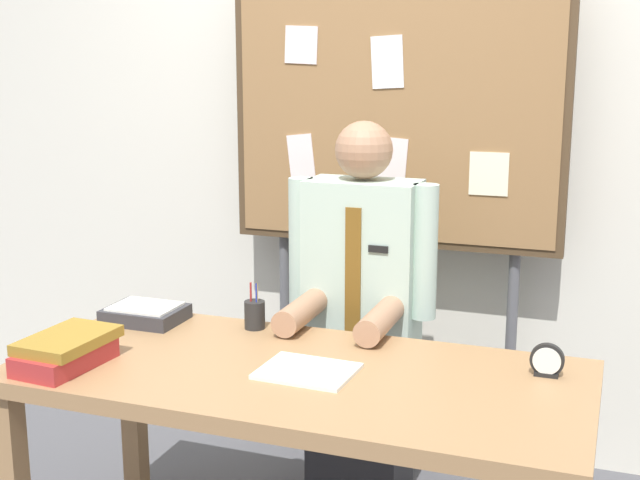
# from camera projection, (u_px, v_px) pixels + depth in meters

# --- Properties ---
(back_wall) EXTENTS (6.40, 0.08, 2.70)m
(back_wall) POSITION_uv_depth(u_px,v_px,m) (407.00, 132.00, 3.49)
(back_wall) COLOR silver
(back_wall) RESTS_ON ground_plane
(desk) EXTENTS (1.69, 0.77, 0.76)m
(desk) POSITION_uv_depth(u_px,v_px,m) (298.00, 398.00, 2.49)
(desk) COLOR #9E754C
(desk) RESTS_ON ground_plane
(person) EXTENTS (0.55, 0.56, 1.44)m
(person) POSITION_uv_depth(u_px,v_px,m) (361.00, 333.00, 3.07)
(person) COLOR #2D2D33
(person) RESTS_ON ground_plane
(bulletin_board) EXTENTS (1.34, 0.09, 1.99)m
(bulletin_board) POSITION_uv_depth(u_px,v_px,m) (394.00, 117.00, 3.29)
(bulletin_board) COLOR #4C3823
(bulletin_board) RESTS_ON ground_plane
(book_stack) EXTENTS (0.21, 0.32, 0.09)m
(book_stack) POSITION_uv_depth(u_px,v_px,m) (66.00, 351.00, 2.49)
(book_stack) COLOR #B22D2D
(book_stack) RESTS_ON desk
(open_notebook) EXTENTS (0.28, 0.23, 0.01)m
(open_notebook) POSITION_uv_depth(u_px,v_px,m) (307.00, 371.00, 2.44)
(open_notebook) COLOR white
(open_notebook) RESTS_ON desk
(desk_clock) EXTENTS (0.10, 0.04, 0.10)m
(desk_clock) POSITION_uv_depth(u_px,v_px,m) (547.00, 362.00, 2.41)
(desk_clock) COLOR black
(desk_clock) RESTS_ON desk
(pen_holder) EXTENTS (0.07, 0.07, 0.16)m
(pen_holder) POSITION_uv_depth(u_px,v_px,m) (255.00, 314.00, 2.83)
(pen_holder) COLOR #262626
(pen_holder) RESTS_ON desk
(paper_tray) EXTENTS (0.26, 0.20, 0.06)m
(paper_tray) POSITION_uv_depth(u_px,v_px,m) (145.00, 314.00, 2.92)
(paper_tray) COLOR #333338
(paper_tray) RESTS_ON desk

